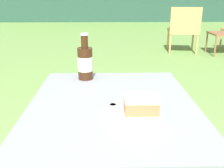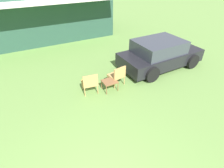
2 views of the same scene
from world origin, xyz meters
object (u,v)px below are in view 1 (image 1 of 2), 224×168
(patio_table, at_px, (113,117))
(wicker_chair_cushioned, at_px, (184,28))
(cake_on_plate, at_px, (138,107))
(cola_bottle_near, at_px, (85,62))

(patio_table, bearing_deg, wicker_chair_cushioned, 70.08)
(wicker_chair_cushioned, xyz_separation_m, cake_on_plate, (-1.40, -4.22, 0.23))
(cake_on_plate, bearing_deg, cola_bottle_near, 117.74)
(cake_on_plate, xyz_separation_m, cola_bottle_near, (-0.23, 0.44, 0.07))
(patio_table, bearing_deg, cola_bottle_near, 112.47)
(cake_on_plate, distance_m, cola_bottle_near, 0.50)
(cake_on_plate, bearing_deg, wicker_chair_cushioned, 71.71)
(wicker_chair_cushioned, distance_m, patio_table, 4.38)
(patio_table, xyz_separation_m, cola_bottle_near, (-0.14, 0.33, 0.16))
(patio_table, height_order, cake_on_plate, cake_on_plate)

